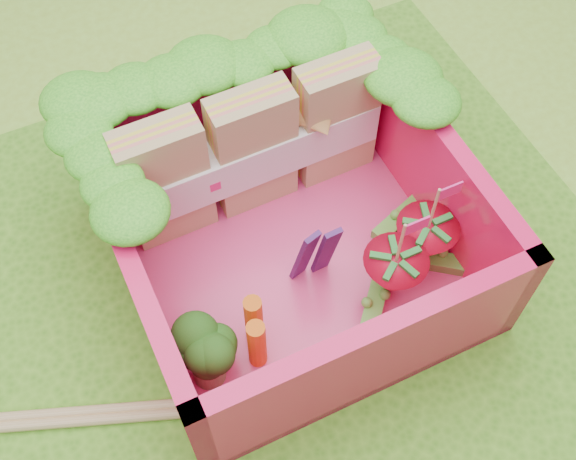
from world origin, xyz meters
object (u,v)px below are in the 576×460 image
at_px(bento_box, 291,225).
at_px(chopsticks, 62,418).
at_px(broccoli, 206,358).
at_px(strawberry_left, 393,275).
at_px(strawberry_right, 424,242).
at_px(sandwich_stack, 254,150).

bearing_deg(bento_box, chopsticks, -166.65).
relative_size(bento_box, broccoli, 3.78).
distance_m(broccoli, strawberry_left, 0.77).
height_order(strawberry_right, chopsticks, strawberry_right).
distance_m(strawberry_left, strawberry_right, 0.20).
bearing_deg(broccoli, sandwich_stack, 54.13).
bearing_deg(strawberry_left, bento_box, 131.38).
bearing_deg(strawberry_right, strawberry_left, -157.25).
distance_m(broccoli, strawberry_right, 0.96).
bearing_deg(chopsticks, strawberry_right, 0.27).
distance_m(bento_box, broccoli, 0.60).
distance_m(bento_box, chopsticks, 1.10).
relative_size(bento_box, sandwich_stack, 1.21).
xyz_separation_m(strawberry_left, chopsticks, (-1.32, 0.07, -0.16)).
bearing_deg(broccoli, chopsticks, 170.56).
distance_m(broccoli, chopsticks, 0.59).
xyz_separation_m(bento_box, chopsticks, (-1.04, -0.25, -0.25)).
height_order(broccoli, chopsticks, broccoli).
xyz_separation_m(sandwich_stack, strawberry_right, (0.46, -0.59, -0.16)).
xyz_separation_m(broccoli, strawberry_right, (0.96, 0.10, -0.04)).
bearing_deg(broccoli, strawberry_right, 5.86).
bearing_deg(strawberry_right, chopsticks, -179.73).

